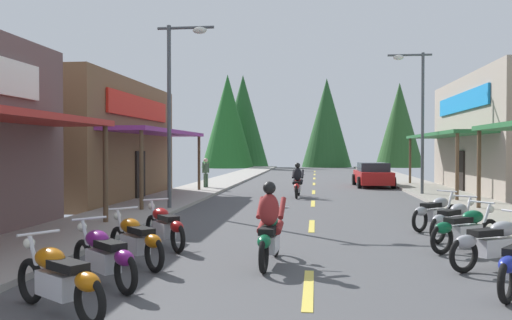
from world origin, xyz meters
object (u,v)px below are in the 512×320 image
motorcycle_parked_left_3 (165,226)px  rider_cruising_trailing (298,183)px  motorcycle_parked_left_1 (104,255)px  parked_car_curbside (373,175)px  motorcycle_parked_left_0 (59,278)px  motorcycle_parked_right_5 (454,220)px  motorcycle_parked_right_3 (494,242)px  streetlamp_right (416,104)px  motorcycle_parked_left_2 (136,239)px  rider_cruising_lead (270,230)px  motorcycle_parked_right_4 (465,228)px  motorcycle_parked_right_6 (436,212)px  streetlamp_left (177,91)px  pedestrian_browsing (206,171)px

motorcycle_parked_left_3 → rider_cruising_trailing: bearing=-49.7°
motorcycle_parked_left_1 → parked_car_curbside: parked_car_curbside is taller
parked_car_curbside → motorcycle_parked_left_0: bearing=163.1°
motorcycle_parked_right_5 → motorcycle_parked_left_0: (-6.59, -6.44, 0.00)m
motorcycle_parked_right_3 → motorcycle_parked_right_5: (0.07, 3.06, 0.00)m
streetlamp_right → motorcycle_parked_left_2: size_ratio=4.15×
streetlamp_right → parked_car_curbside: 7.14m
streetlamp_right → rider_cruising_lead: (-5.47, -15.19, -3.61)m
motorcycle_parked_right_4 → motorcycle_parked_right_6: bearing=53.1°
rider_cruising_lead → motorcycle_parked_right_3: bearing=-85.2°
streetlamp_left → motorcycle_parked_right_5: bearing=-31.8°
streetlamp_left → motorcycle_parked_left_0: streetlamp_left is taller
motorcycle_parked_left_3 → streetlamp_left: bearing=-25.6°
motorcycle_parked_left_2 → rider_cruising_trailing: 14.48m
streetlamp_right → rider_cruising_trailing: 6.64m
motorcycle_parked_left_3 → rider_cruising_trailing: size_ratio=0.81×
pedestrian_browsing → streetlamp_right: bearing=-170.5°
rider_cruising_lead → rider_cruising_trailing: bearing=3.4°
motorcycle_parked_right_5 → motorcycle_parked_left_0: same height
motorcycle_parked_right_5 → motorcycle_parked_left_2: 7.47m
motorcycle_parked_right_5 → motorcycle_parked_left_3: 6.79m
motorcycle_parked_left_1 → motorcycle_parked_left_2: (0.01, 1.47, 0.00)m
motorcycle_parked_left_0 → rider_cruising_trailing: bearing=-64.2°
motorcycle_parked_left_2 → rider_cruising_lead: (2.47, 0.35, 0.17)m
pedestrian_browsing → parked_car_curbside: pedestrian_browsing is taller
streetlamp_left → parked_car_curbside: (8.12, 13.06, -3.50)m
pedestrian_browsing → motorcycle_parked_right_5: bearing=146.4°
motorcycle_parked_right_5 → rider_cruising_trailing: 11.52m
motorcycle_parked_right_3 → motorcycle_parked_right_4: 1.69m
motorcycle_parked_left_0 → motorcycle_parked_right_5: bearing=-101.6°
motorcycle_parked_right_3 → motorcycle_parked_left_0: size_ratio=1.04×
streetlamp_right → rider_cruising_trailing: size_ratio=3.09×
streetlamp_left → rider_cruising_trailing: 7.85m
parked_car_curbside → rider_cruising_lead: bearing=167.1°
motorcycle_parked_left_0 → motorcycle_parked_left_3: same height
motorcycle_parked_right_3 → parked_car_curbside: bearing=59.7°
motorcycle_parked_right_4 → motorcycle_parked_left_2: bearing=162.1°
streetlamp_left → motorcycle_parked_left_0: (1.51, -11.47, -3.70)m
rider_cruising_trailing → motorcycle_parked_left_0: bearing=173.7°
streetlamp_right → motorcycle_parked_right_4: 14.01m
motorcycle_parked_left_2 → pedestrian_browsing: size_ratio=0.94×
streetlamp_right → rider_cruising_lead: streetlamp_right is taller
motorcycle_parked_left_0 → pedestrian_browsing: bearing=-49.0°
motorcycle_parked_left_3 → motorcycle_parked_right_5: bearing=-113.9°
motorcycle_parked_right_4 → rider_cruising_trailing: size_ratio=0.84×
streetlamp_left → motorcycle_parked_right_6: streetlamp_left is taller
motorcycle_parked_left_0 → motorcycle_parked_left_1: bearing=-55.5°
motorcycle_parked_left_3 → rider_cruising_trailing: 12.72m
motorcycle_parked_left_3 → pedestrian_browsing: size_ratio=1.02×
motorcycle_parked_right_5 → rider_cruising_lead: size_ratio=0.77×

